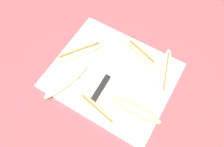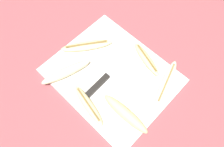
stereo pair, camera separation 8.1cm
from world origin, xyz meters
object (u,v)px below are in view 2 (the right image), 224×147
(banana_spotted_left, at_px, (146,59))
(banana_pale_long, at_px, (166,83))
(knife, at_px, (102,81))
(banana_ripe_center, at_px, (87,46))
(banana_mellow_near, at_px, (88,105))
(banana_cream_curved, at_px, (66,72))
(banana_golden_short, at_px, (125,114))

(banana_spotted_left, height_order, banana_pale_long, same)
(knife, relative_size, banana_pale_long, 1.16)
(knife, relative_size, banana_ripe_center, 1.25)
(knife, xyz_separation_m, banana_mellow_near, (0.03, -0.10, 0.00))
(banana_ripe_center, relative_size, banana_mellow_near, 1.06)
(knife, bearing_deg, banana_cream_curved, -152.53)
(banana_spotted_left, distance_m, banana_cream_curved, 0.31)
(banana_pale_long, height_order, banana_golden_short, banana_golden_short)
(banana_ripe_center, distance_m, banana_mellow_near, 0.25)
(banana_spotted_left, bearing_deg, banana_pale_long, -13.51)
(banana_cream_curved, bearing_deg, knife, 29.08)
(banana_cream_curved, relative_size, banana_mellow_near, 1.10)
(knife, distance_m, banana_cream_curved, 0.14)
(knife, relative_size, banana_spotted_left, 1.42)
(knife, relative_size, banana_golden_short, 1.24)
(knife, relative_size, banana_mellow_near, 1.32)
(knife, height_order, banana_cream_curved, banana_cream_curved)
(banana_ripe_center, height_order, banana_mellow_near, same)
(banana_pale_long, xyz_separation_m, banana_mellow_near, (-0.14, -0.25, 0.00))
(banana_cream_curved, bearing_deg, banana_mellow_near, -11.32)
(banana_spotted_left, xyz_separation_m, banana_mellow_near, (-0.03, -0.28, 0.00))
(banana_ripe_center, bearing_deg, banana_mellow_near, -41.80)
(banana_ripe_center, height_order, banana_golden_short, banana_golden_short)
(banana_pale_long, bearing_deg, banana_mellow_near, -119.39)
(knife, distance_m, banana_golden_short, 0.15)
(banana_spotted_left, height_order, banana_cream_curved, banana_cream_curved)
(banana_ripe_center, xyz_separation_m, banana_cream_curved, (0.03, -0.13, 0.00))
(knife, distance_m, banana_mellow_near, 0.10)
(banana_spotted_left, xyz_separation_m, banana_cream_curved, (-0.18, -0.25, 0.01))
(banana_spotted_left, height_order, banana_golden_short, banana_golden_short)
(banana_ripe_center, height_order, banana_cream_curved, banana_cream_curved)
(banana_pale_long, height_order, banana_ripe_center, same)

